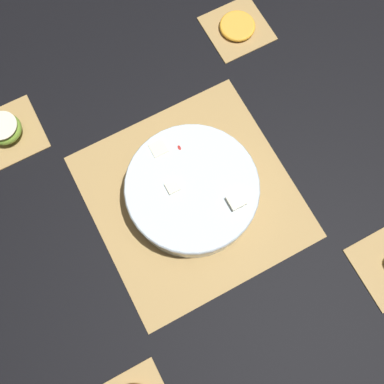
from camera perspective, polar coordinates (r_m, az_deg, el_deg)
ground_plane at (r=0.96m, az=0.00°, el=-0.59°), size 6.00×6.00×0.00m
bamboo_mat_center at (r=0.95m, az=0.00°, el=-0.54°), size 0.42×0.41×0.01m
coaster_mat_near_left at (r=1.08m, az=-22.25°, el=6.88°), size 0.14×0.14×0.01m
coaster_mat_far_left at (r=1.14m, az=5.75°, el=20.00°), size 0.14×0.14×0.01m
fruit_salad_bowl at (r=0.91m, az=-0.00°, el=0.23°), size 0.27×0.27×0.08m
apple_half at (r=1.06m, az=-22.73°, el=7.39°), size 0.07×0.07×0.04m
orange_slice_whole at (r=1.14m, az=5.79°, el=20.24°), size 0.09×0.09×0.01m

